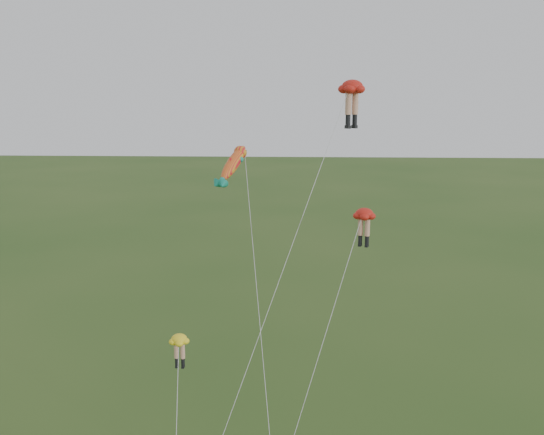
{
  "coord_description": "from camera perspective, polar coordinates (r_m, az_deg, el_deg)",
  "views": [
    {
      "loc": [
        1.65,
        -27.15,
        20.01
      ],
      "look_at": [
        0.18,
        6.0,
        12.85
      ],
      "focal_mm": 40.0,
      "sensor_mm": 36.0,
      "label": 1
    }
  ],
  "objects": [
    {
      "name": "fish_kite",
      "position": [
        38.7,
        -3.62,
        5.01
      ],
      "size": [
        4.42,
        14.69,
        16.59
      ],
      "rotation": [
        0.57,
        0.0,
        -0.41
      ],
      "color": "orange",
      "rests_on": "ground"
    },
    {
      "name": "legs_kite_yellow",
      "position": [
        30.5,
        -8.75,
        -12.09
      ],
      "size": [
        1.13,
        5.25,
        8.23
      ],
      "rotation": [
        0.0,
        0.0,
        -0.11
      ],
      "color": "yellow",
      "rests_on": "ground"
    },
    {
      "name": "legs_kite_red_high",
      "position": [
        37.3,
        7.43,
        11.45
      ],
      "size": [
        9.1,
        11.69,
        20.46
      ],
      "rotation": [
        0.0,
        0.0,
        0.59
      ],
      "color": "red",
      "rests_on": "ground"
    },
    {
      "name": "legs_kite_red_mid",
      "position": [
        32.34,
        8.49,
        -0.52
      ],
      "size": [
        5.68,
        7.65,
        13.76
      ],
      "rotation": [
        0.0,
        0.0,
        -0.41
      ],
      "color": "red",
      "rests_on": "ground"
    }
  ]
}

